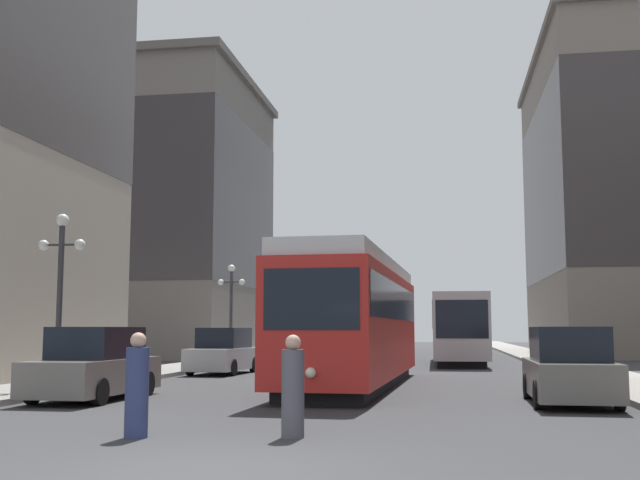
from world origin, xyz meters
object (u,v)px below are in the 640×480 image
(pedestrian_crossing_near, at_px, (293,389))
(lamp_post_left_near, at_px, (61,271))
(parked_car_left_near, at_px, (95,366))
(parked_car_right_far, at_px, (569,368))
(transit_bus, at_px, (458,326))
(lamp_post_left_far, at_px, (231,297))
(streetcar, at_px, (356,318))
(parked_car_left_mid, at_px, (223,352))
(pedestrian_crossing_far, at_px, (137,388))

(pedestrian_crossing_near, height_order, lamp_post_left_near, lamp_post_left_near)
(parked_car_left_near, distance_m, parked_car_right_far, 11.65)
(transit_bus, bearing_deg, parked_car_right_far, -84.97)
(parked_car_right_far, bearing_deg, lamp_post_left_far, -53.14)
(streetcar, relative_size, lamp_post_left_far, 2.84)
(parked_car_left_mid, relative_size, parked_car_right_far, 0.98)
(parked_car_right_far, distance_m, lamp_post_left_far, 23.21)
(streetcar, distance_m, lamp_post_left_near, 8.86)
(lamp_post_left_near, bearing_deg, lamp_post_left_far, 90.00)
(transit_bus, bearing_deg, parked_car_left_mid, -132.15)
(transit_bus, relative_size, lamp_post_left_far, 2.42)
(pedestrian_crossing_far, bearing_deg, lamp_post_left_far, -140.11)
(parked_car_left_near, relative_size, lamp_post_left_near, 0.92)
(parked_car_right_far, bearing_deg, pedestrian_crossing_far, 42.48)
(parked_car_left_near, bearing_deg, transit_bus, 68.19)
(pedestrian_crossing_far, height_order, lamp_post_left_far, lamp_post_left_far)
(streetcar, distance_m, transit_bus, 17.16)
(transit_bus, height_order, lamp_post_left_far, lamp_post_left_far)
(parked_car_left_mid, bearing_deg, pedestrian_crossing_near, -67.13)
(pedestrian_crossing_far, bearing_deg, pedestrian_crossing_near, 126.86)
(pedestrian_crossing_far, xyz_separation_m, lamp_post_left_near, (-5.65, 8.03, 2.59))
(streetcar, bearing_deg, parked_car_left_mid, 136.51)
(parked_car_left_near, distance_m, lamp_post_left_far, 19.57)
(parked_car_left_near, bearing_deg, lamp_post_left_far, 96.71)
(streetcar, bearing_deg, lamp_post_left_near, -152.73)
(lamp_post_left_far, bearing_deg, parked_car_right_far, -54.07)
(parked_car_left_mid, bearing_deg, streetcar, -42.33)
(pedestrian_crossing_near, relative_size, lamp_post_left_near, 0.34)
(parked_car_left_mid, bearing_deg, transit_bus, 51.87)
(parked_car_left_near, distance_m, pedestrian_crossing_far, 7.38)
(pedestrian_crossing_near, xyz_separation_m, lamp_post_left_near, (-8.17, 7.61, 2.61))
(streetcar, bearing_deg, lamp_post_left_far, 121.66)
(pedestrian_crossing_near, height_order, pedestrian_crossing_far, pedestrian_crossing_far)
(parked_car_left_near, bearing_deg, pedestrian_crossing_near, -42.36)
(transit_bus, height_order, parked_car_right_far, transit_bus)
(parked_car_left_near, bearing_deg, lamp_post_left_near, 139.80)
(parked_car_right_far, bearing_deg, lamp_post_left_near, -3.45)
(streetcar, relative_size, transit_bus, 1.18)
(transit_bus, height_order, parked_car_left_mid, transit_bus)
(transit_bus, distance_m, lamp_post_left_near, 23.51)
(pedestrian_crossing_far, relative_size, lamp_post_left_far, 0.35)
(streetcar, distance_m, lamp_post_left_far, 16.05)
(transit_bus, distance_m, lamp_post_left_far, 11.76)
(parked_car_left_near, relative_size, pedestrian_crossing_near, 2.69)
(lamp_post_left_far, bearing_deg, pedestrian_crossing_far, -77.59)
(streetcar, height_order, lamp_post_left_far, lamp_post_left_far)
(parked_car_left_near, bearing_deg, streetcar, 43.03)
(parked_car_left_near, xyz_separation_m, lamp_post_left_near, (-1.90, 1.67, 2.54))
(parked_car_right_far, relative_size, pedestrian_crossing_far, 2.61)
(streetcar, height_order, lamp_post_left_near, lamp_post_left_near)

